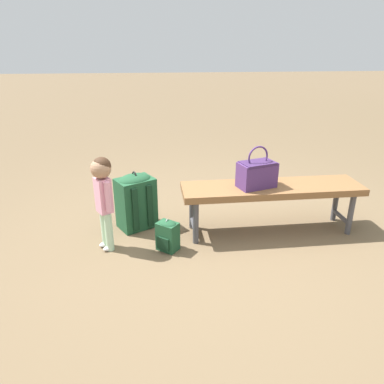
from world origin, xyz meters
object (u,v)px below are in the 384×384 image
(park_bench, at_px, (272,191))
(child_standing, at_px, (103,190))
(backpack_large, at_px, (136,200))
(backpack_small, at_px, (168,235))
(handbag, at_px, (257,173))

(park_bench, bearing_deg, child_standing, 6.00)
(backpack_large, distance_m, backpack_small, 0.54)
(child_standing, bearing_deg, backpack_large, -121.85)
(handbag, height_order, backpack_large, handbag)
(handbag, distance_m, child_standing, 1.30)
(child_standing, xyz_separation_m, backpack_large, (-0.23, -0.37, -0.26))
(park_bench, relative_size, backpack_large, 2.91)
(child_standing, distance_m, backpack_small, 0.64)
(handbag, bearing_deg, child_standing, 6.04)
(handbag, distance_m, backpack_large, 1.13)
(park_bench, relative_size, child_standing, 2.00)
(backpack_small, bearing_deg, child_standing, -9.24)
(backpack_large, bearing_deg, child_standing, 58.15)
(child_standing, xyz_separation_m, backpack_small, (-0.50, 0.08, -0.39))
(park_bench, height_order, handbag, handbag)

